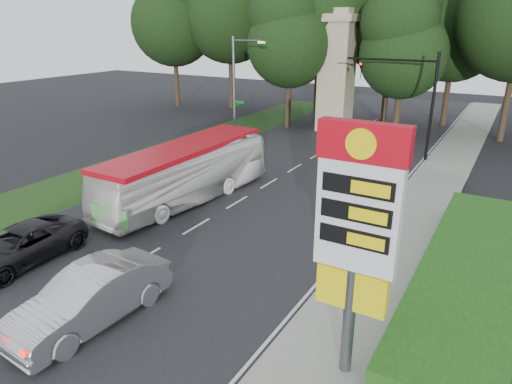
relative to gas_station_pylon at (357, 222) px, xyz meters
The scene contains 17 objects.
ground 10.41m from the gas_station_pylon, 167.77° to the right, with size 120.00×120.00×0.00m, color black.
road_surface 14.30m from the gas_station_pylon, 132.60° to the left, with size 14.00×80.00×0.02m, color black.
sidewalk_right 10.95m from the gas_station_pylon, 94.00° to the left, with size 3.00×80.00×0.12m, color gray.
grass_verge_left 25.01m from the gas_station_pylon, 139.44° to the left, with size 5.00×50.00×0.02m, color #193814.
hedge 7.49m from the gas_station_pylon, 69.05° to the left, with size 3.00×14.00×1.20m, color #1C4813.
gas_station_pylon is the anchor object (origin of this frame).
traffic_signal_mast 22.29m from the gas_station_pylon, 99.09° to the left, with size 6.10×0.35×7.20m.
streetlight_signs 25.74m from the gas_station_pylon, 128.96° to the left, with size 2.75×0.98×8.00m.
monument 30.17m from the gas_station_pylon, 111.80° to the left, with size 3.00×3.00×10.05m.
tree_far_west 44.43m from the gas_station_pylon, 135.18° to the left, with size 8.96×8.96×17.60m.
tree_west_near 40.31m from the gas_station_pylon, 118.74° to the left, with size 8.40×8.40×16.50m.
tree_east_near 35.54m from the gas_station_pylon, 95.22° to the left, with size 8.12×8.12×15.95m.
tree_monument_left 31.28m from the gas_station_pylon, 119.37° to the left, with size 7.28×7.28×14.30m.
tree_monument_right 28.32m from the gas_station_pylon, 101.71° to the left, with size 6.72×6.72×13.20m.
transit_bus 14.41m from the gas_station_pylon, 145.77° to the left, with size 2.53×10.79×3.01m, color white.
sedan_silver 8.65m from the gas_station_pylon, 166.37° to the right, with size 1.87×5.37×1.77m, color #B7BAC0.
suv_charcoal 13.66m from the gas_station_pylon, behind, with size 2.39×5.18×1.44m, color black.
Camera 1 is at (12.11, -7.76, 8.88)m, focal length 32.00 mm.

